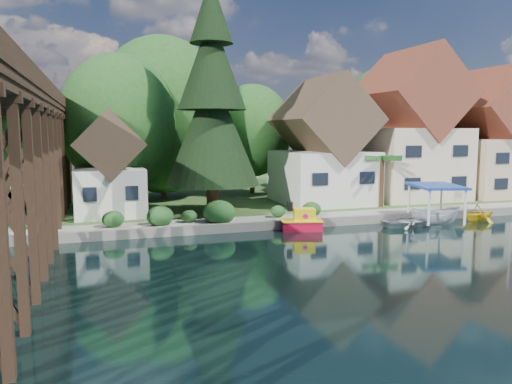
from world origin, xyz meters
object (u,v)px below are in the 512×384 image
at_px(trestle_bridge, 15,158).
at_px(boat_yellow, 479,211).
at_px(house_right, 490,141).
at_px(conifer, 212,102).
at_px(tugboat, 302,222).
at_px(house_center, 409,135).
at_px(boat_canopy, 435,207).
at_px(shed, 110,171).
at_px(boat_white_a, 410,220).
at_px(palm_tree, 382,159).
at_px(house_left, 323,150).

xyz_separation_m(trestle_bridge, boat_yellow, (31.44, 1.22, -4.62)).
height_order(house_right, conifer, conifer).
xyz_separation_m(house_right, conifer, (-28.46, -2.67, 3.18)).
height_order(conifer, tugboat, conifer).
height_order(house_center, house_right, house_center).
height_order(boat_canopy, boat_yellow, boat_canopy).
height_order(house_center, shed, house_center).
bearing_deg(trestle_bridge, house_center, 19.49).
distance_m(trestle_bridge, house_center, 33.96).
relative_size(boat_canopy, boat_yellow, 1.85).
xyz_separation_m(house_right, boat_white_a, (-15.67, -9.71, -5.36)).
distance_m(house_center, boat_white_a, 13.60).
distance_m(palm_tree, boat_white_a, 7.09).
relative_size(house_left, boat_white_a, 2.76).
bearing_deg(boat_yellow, shed, 72.22).
relative_size(conifer, tugboat, 5.72).
bearing_deg(house_right, shed, -177.61).
height_order(house_center, boat_white_a, house_center).
xyz_separation_m(house_right, boat_yellow, (-9.56, -9.60, -5.04)).
distance_m(house_right, boat_yellow, 14.46).
xyz_separation_m(shed, boat_canopy, (22.48, -8.19, -2.58)).
relative_size(house_center, boat_white_a, 3.48).
bearing_deg(boat_white_a, conifer, 59.56).
bearing_deg(palm_tree, house_center, 39.08).
bearing_deg(boat_white_a, boat_canopy, -90.97).
xyz_separation_m(house_center, palm_tree, (-5.53, -4.49, -1.97)).
bearing_deg(conifer, boat_canopy, -25.15).
distance_m(palm_tree, boat_yellow, 8.37).
bearing_deg(tugboat, boat_canopy, -4.74).
bearing_deg(palm_tree, tugboat, -151.92).
bearing_deg(boat_white_a, house_center, -34.78).
distance_m(shed, boat_yellow, 27.83).
height_order(shed, conifer, conifer).
distance_m(shed, boat_white_a, 22.19).
height_order(palm_tree, boat_canopy, palm_tree).
bearing_deg(conifer, tugboat, -52.00).
relative_size(house_left, house_right, 0.88).
height_order(shed, boat_canopy, shed).
bearing_deg(palm_tree, boat_yellow, -48.51).
bearing_deg(boat_canopy, house_left, 114.80).
distance_m(house_left, conifer, 11.45).
distance_m(trestle_bridge, house_left, 25.42).
height_order(house_center, conifer, conifer).
distance_m(house_center, house_right, 9.04).
bearing_deg(house_left, boat_canopy, -65.20).
relative_size(house_left, tugboat, 3.59).
bearing_deg(house_center, palm_tree, -140.92).
xyz_separation_m(trestle_bridge, house_right, (41.00, 10.83, 0.43)).
bearing_deg(house_left, palm_tree, -48.94).
relative_size(palm_tree, boat_white_a, 1.13).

